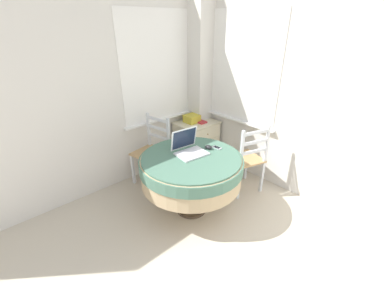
{
  "coord_description": "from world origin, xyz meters",
  "views": [
    {
      "loc": [
        -1.07,
        0.29,
        2.04
      ],
      "look_at": [
        0.76,
        2.27,
        0.66
      ],
      "focal_mm": 24.0,
      "sensor_mm": 36.0,
      "label": 1
    }
  ],
  "objects_px": {
    "laptop": "(189,148)",
    "corner_cabinet": "(197,142)",
    "computer_mouse": "(209,147)",
    "storage_box": "(192,119)",
    "dining_chair_near_right_window": "(246,160)",
    "round_dining_table": "(191,168)",
    "cell_phone": "(217,148)",
    "dining_chair_near_back_window": "(153,152)",
    "book_on_cabinet": "(199,121)"
  },
  "relations": [
    {
      "from": "round_dining_table",
      "to": "corner_cabinet",
      "type": "relative_size",
      "value": 1.72
    },
    {
      "from": "laptop",
      "to": "corner_cabinet",
      "type": "distance_m",
      "value": 1.24
    },
    {
      "from": "dining_chair_near_back_window",
      "to": "dining_chair_near_right_window",
      "type": "xyz_separation_m",
      "value": [
        0.75,
        -1.0,
        0.0
      ]
    },
    {
      "from": "storage_box",
      "to": "book_on_cabinet",
      "type": "bearing_deg",
      "value": -40.31
    },
    {
      "from": "dining_chair_near_right_window",
      "to": "storage_box",
      "type": "height_order",
      "value": "dining_chair_near_right_window"
    },
    {
      "from": "round_dining_table",
      "to": "laptop",
      "type": "distance_m",
      "value": 0.23
    },
    {
      "from": "dining_chair_near_back_window",
      "to": "laptop",
      "type": "bearing_deg",
      "value": -90.26
    },
    {
      "from": "book_on_cabinet",
      "to": "corner_cabinet",
      "type": "bearing_deg",
      "value": 145.76
    },
    {
      "from": "dining_chair_near_back_window",
      "to": "cell_phone",
      "type": "bearing_deg",
      "value": -70.05
    },
    {
      "from": "book_on_cabinet",
      "to": "round_dining_table",
      "type": "bearing_deg",
      "value": -138.07
    },
    {
      "from": "dining_chair_near_back_window",
      "to": "storage_box",
      "type": "xyz_separation_m",
      "value": [
        0.8,
        0.08,
        0.26
      ]
    },
    {
      "from": "dining_chair_near_right_window",
      "to": "cell_phone",
      "type": "bearing_deg",
      "value": 163.58
    },
    {
      "from": "corner_cabinet",
      "to": "computer_mouse",
      "type": "bearing_deg",
      "value": -126.26
    },
    {
      "from": "round_dining_table",
      "to": "corner_cabinet",
      "type": "xyz_separation_m",
      "value": [
        0.91,
        0.87,
        -0.25
      ]
    },
    {
      "from": "cell_phone",
      "to": "storage_box",
      "type": "height_order",
      "value": "storage_box"
    },
    {
      "from": "laptop",
      "to": "dining_chair_near_right_window",
      "type": "height_order",
      "value": "laptop"
    },
    {
      "from": "computer_mouse",
      "to": "laptop",
      "type": "bearing_deg",
      "value": 160.09
    },
    {
      "from": "dining_chair_near_back_window",
      "to": "book_on_cabinet",
      "type": "distance_m",
      "value": 0.91
    },
    {
      "from": "laptop",
      "to": "dining_chair_near_back_window",
      "type": "xyz_separation_m",
      "value": [
        0.0,
        0.75,
        -0.32
      ]
    },
    {
      "from": "laptop",
      "to": "storage_box",
      "type": "height_order",
      "value": "laptop"
    },
    {
      "from": "dining_chair_near_right_window",
      "to": "storage_box",
      "type": "bearing_deg",
      "value": 87.43
    },
    {
      "from": "dining_chair_near_back_window",
      "to": "storage_box",
      "type": "relative_size",
      "value": 4.64
    },
    {
      "from": "computer_mouse",
      "to": "dining_chair_near_back_window",
      "type": "height_order",
      "value": "dining_chair_near_back_window"
    },
    {
      "from": "laptop",
      "to": "corner_cabinet",
      "type": "xyz_separation_m",
      "value": [
        0.86,
        0.77,
        -0.45
      ]
    },
    {
      "from": "dining_chair_near_right_window",
      "to": "round_dining_table",
      "type": "bearing_deg",
      "value": 168.24
    },
    {
      "from": "dining_chair_near_right_window",
      "to": "book_on_cabinet",
      "type": "xyz_separation_m",
      "value": [
        0.13,
        1.01,
        0.22
      ]
    },
    {
      "from": "cell_phone",
      "to": "book_on_cabinet",
      "type": "distance_m",
      "value": 1.05
    },
    {
      "from": "corner_cabinet",
      "to": "storage_box",
      "type": "distance_m",
      "value": 0.4
    },
    {
      "from": "computer_mouse",
      "to": "storage_box",
      "type": "xyz_separation_m",
      "value": [
        0.58,
        0.91,
        -0.02
      ]
    },
    {
      "from": "computer_mouse",
      "to": "dining_chair_near_back_window",
      "type": "bearing_deg",
      "value": 105.31
    },
    {
      "from": "laptop",
      "to": "corner_cabinet",
      "type": "bearing_deg",
      "value": 42.02
    },
    {
      "from": "laptop",
      "to": "dining_chair_near_back_window",
      "type": "bearing_deg",
      "value": 89.74
    },
    {
      "from": "round_dining_table",
      "to": "laptop",
      "type": "xyz_separation_m",
      "value": [
        0.05,
        0.09,
        0.2
      ]
    },
    {
      "from": "cell_phone",
      "to": "dining_chair_near_back_window",
      "type": "bearing_deg",
      "value": 109.95
    },
    {
      "from": "round_dining_table",
      "to": "dining_chair_near_right_window",
      "type": "xyz_separation_m",
      "value": [
        0.81,
        -0.17,
        -0.12
      ]
    },
    {
      "from": "corner_cabinet",
      "to": "storage_box",
      "type": "xyz_separation_m",
      "value": [
        -0.05,
        0.05,
        0.39
      ]
    },
    {
      "from": "storage_box",
      "to": "round_dining_table",
      "type": "bearing_deg",
      "value": -132.96
    },
    {
      "from": "computer_mouse",
      "to": "storage_box",
      "type": "distance_m",
      "value": 1.08
    },
    {
      "from": "dining_chair_near_right_window",
      "to": "book_on_cabinet",
      "type": "bearing_deg",
      "value": 82.42
    },
    {
      "from": "laptop",
      "to": "book_on_cabinet",
      "type": "relative_size",
      "value": 1.55
    },
    {
      "from": "laptop",
      "to": "computer_mouse",
      "type": "distance_m",
      "value": 0.25
    },
    {
      "from": "round_dining_table",
      "to": "storage_box",
      "type": "bearing_deg",
      "value": 47.04
    },
    {
      "from": "storage_box",
      "to": "book_on_cabinet",
      "type": "distance_m",
      "value": 0.12
    },
    {
      "from": "dining_chair_near_back_window",
      "to": "corner_cabinet",
      "type": "xyz_separation_m",
      "value": [
        0.86,
        0.03,
        -0.13
      ]
    },
    {
      "from": "dining_chair_near_back_window",
      "to": "round_dining_table",
      "type": "bearing_deg",
      "value": -93.59
    },
    {
      "from": "storage_box",
      "to": "cell_phone",
      "type": "bearing_deg",
      "value": -116.82
    },
    {
      "from": "laptop",
      "to": "cell_phone",
      "type": "bearing_deg",
      "value": -22.16
    },
    {
      "from": "storage_box",
      "to": "dining_chair_near_right_window",
      "type": "bearing_deg",
      "value": -92.57
    },
    {
      "from": "laptop",
      "to": "dining_chair_near_right_window",
      "type": "xyz_separation_m",
      "value": [
        0.76,
        -0.26,
        -0.32
      ]
    },
    {
      "from": "cell_phone",
      "to": "storage_box",
      "type": "xyz_separation_m",
      "value": [
        0.48,
        0.96,
        -0.01
      ]
    }
  ]
}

